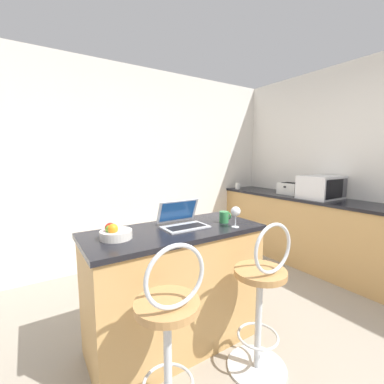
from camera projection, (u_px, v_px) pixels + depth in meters
The scene contains 12 objects.
wall_back at pixel (133, 167), 3.44m from camera, with size 12.00×0.06×2.60m.
breakfast_bar at pixel (175, 287), 1.95m from camera, with size 1.31×0.59×0.91m.
counter_right at pixel (320, 234), 3.31m from camera, with size 0.60×3.05×0.91m.
bar_stool_near at pixel (169, 342), 1.31m from camera, with size 0.40×0.40×1.04m.
bar_stool_far at pixel (261, 302), 1.68m from camera, with size 0.40×0.40×1.04m.
laptop at pixel (182, 220), 1.96m from camera, with size 0.34×0.25×0.20m.
microwave at pixel (321, 187), 3.26m from camera, with size 0.51×0.40×0.29m.
toaster at pixel (290, 189), 3.64m from camera, with size 0.24×0.29×0.16m.
mug_green at pixel (224, 217), 2.07m from camera, with size 0.09×0.07×0.09m.
mug_white at pixel (238, 186), 4.25m from camera, with size 0.10×0.08×0.10m.
fruit_bowl at pixel (115, 233), 1.66m from camera, with size 0.20×0.20×0.11m.
wine_glass_tall at pixel (236, 212), 1.92m from camera, with size 0.07×0.07×0.16m.
Camera 1 is at (-1.21, -0.78, 1.44)m, focal length 24.00 mm.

